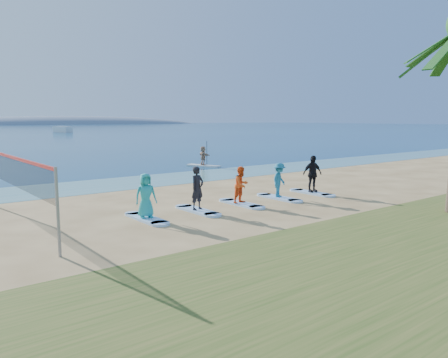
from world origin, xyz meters
TOP-DOWN VIEW (x-y plane):
  - ground at (0.00, 0.00)m, footprint 600.00×600.00m
  - shallow_water at (0.00, 10.50)m, footprint 600.00×600.00m
  - island_ridge at (95.00, 300.00)m, footprint 220.00×56.00m
  - volleyball_net at (-7.71, 3.20)m, footprint 0.13×9.09m
  - paddleboard at (8.70, 15.05)m, footprint 1.58×3.07m
  - paddleboarder at (8.70, 15.05)m, footprint 0.57×1.43m
  - boat_offshore_b at (27.97, 109.75)m, footprint 3.86×6.31m
  - surfboard_0 at (-3.69, 1.23)m, footprint 0.70×2.20m
  - student_0 at (-3.69, 1.23)m, footprint 0.89×0.65m
  - surfboard_1 at (-1.34, 1.23)m, footprint 0.70×2.20m
  - student_1 at (-1.34, 1.23)m, footprint 0.73×0.57m
  - surfboard_2 at (1.01, 1.23)m, footprint 0.70×2.20m
  - student_2 at (1.01, 1.23)m, footprint 0.87×0.72m
  - surfboard_3 at (3.35, 1.23)m, footprint 0.70×2.20m
  - student_3 at (3.35, 1.23)m, footprint 1.20×0.96m
  - surfboard_4 at (5.70, 1.23)m, footprint 0.70×2.20m
  - student_4 at (5.70, 1.23)m, footprint 1.17×0.70m

SIDE VIEW (x-z plane):
  - ground at x=0.00m, z-range 0.00..0.00m
  - island_ridge at x=95.00m, z-range -9.00..9.00m
  - boat_offshore_b at x=27.97m, z-range -0.88..0.88m
  - shallow_water at x=0.00m, z-range 0.01..0.01m
  - surfboard_0 at x=-3.69m, z-range 0.00..0.09m
  - surfboard_1 at x=-1.34m, z-range 0.00..0.09m
  - surfboard_2 at x=1.01m, z-range 0.00..0.09m
  - surfboard_3 at x=3.35m, z-range 0.00..0.09m
  - surfboard_4 at x=5.70m, z-range 0.00..0.09m
  - paddleboard at x=8.70m, z-range 0.00..0.12m
  - paddleboarder at x=8.70m, z-range 0.12..1.62m
  - student_2 at x=1.01m, z-range 0.09..1.70m
  - student_3 at x=3.35m, z-range 0.09..1.72m
  - student_0 at x=-3.69m, z-range 0.09..1.76m
  - student_1 at x=-1.34m, z-range 0.09..1.86m
  - student_4 at x=5.70m, z-range 0.09..1.95m
  - volleyball_net at x=-7.71m, z-range 0.65..3.15m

